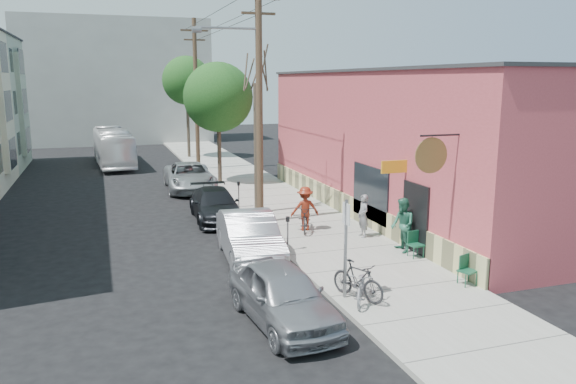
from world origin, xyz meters
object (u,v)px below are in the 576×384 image
object	(u,v)px
tree_bare	(256,149)
bus	(113,147)
sign_post	(346,239)
parking_meter_far	(239,190)
tree_leafy_far	(187,81)
parked_bike_b	(361,286)
car_0	(283,295)
utility_pole_near	(258,98)
patron_green	(402,225)
patio_chair_b	(467,271)
car_2	(215,205)
parking_meter_near	(288,228)
car_1	(250,237)
tree_leafy_mid	(218,97)
parked_bike_a	(358,280)
car_3	(190,177)
cyclist	(305,209)
patio_chair_a	(416,245)
patron_grey	(363,216)

from	to	relation	value
tree_bare	bus	xyz separation A→B (m)	(-5.79, 18.48, -1.74)
sign_post	parking_meter_far	size ratio (longest dim) A/B	2.26
parking_meter_far	tree_leafy_far	world-z (taller)	tree_leafy_far
parked_bike_b	car_0	size ratio (longest dim) A/B	0.38
utility_pole_near	patron_green	distance (m)	8.01
patio_chair_b	parking_meter_far	bearing A→B (deg)	86.83
car_2	car_0	bearing A→B (deg)	-90.28
utility_pole_near	parking_meter_near	bearing A→B (deg)	-91.88
car_1	tree_leafy_far	bearing A→B (deg)	90.13
tree_leafy_mid	parked_bike_a	bearing A→B (deg)	-90.45
car_3	cyclist	bearing A→B (deg)	-71.89
parked_bike_b	bus	size ratio (longest dim) A/B	0.18
car_1	utility_pole_near	bearing A→B (deg)	74.82
utility_pole_near	tree_leafy_mid	size ratio (longest dim) A/B	1.42
patron_green	sign_post	bearing A→B (deg)	-41.43
tree_bare	patio_chair_a	distance (m)	9.22
parking_meter_far	tree_leafy_far	xyz separation A→B (m)	(0.55, 18.99, 5.12)
patio_chair_b	car_1	distance (m)	7.21
cyclist	car_2	distance (m)	4.53
parked_bike_b	car_3	size ratio (longest dim) A/B	0.30
patio_chair_a	patron_grey	distance (m)	2.99
patio_chair_a	parked_bike_a	bearing A→B (deg)	-149.40
tree_leafy_far	patron_grey	distance (m)	26.23
tree_bare	tree_leafy_mid	bearing A→B (deg)	90.00
patron_grey	patio_chair_b	bearing A→B (deg)	6.90
parking_meter_far	patio_chair_b	xyz separation A→B (m)	(3.95, -12.32, -0.39)
parking_meter_near	patron_green	distance (m)	4.04
parking_meter_far	bus	xyz separation A→B (m)	(-5.24, 17.19, 0.36)
parking_meter_far	patron_grey	bearing A→B (deg)	-63.18
patron_grey	parked_bike_b	xyz separation A→B (m)	(-2.93, -5.90, -0.39)
parking_meter_near	patio_chair_b	world-z (taller)	parking_meter_near
parked_bike_a	tree_leafy_mid	bearing A→B (deg)	65.02
patron_grey	car_0	distance (m)	8.16
patio_chair_b	cyclist	distance (m)	7.78
patio_chair_a	car_2	world-z (taller)	car_2
tree_leafy_far	patron_green	distance (m)	28.40
parked_bike_b	car_3	xyz separation A→B (m)	(-1.86, 18.21, 0.18)
utility_pole_near	car_2	distance (m)	5.20
patron_grey	parked_bike_a	distance (m)	6.40
patio_chair_b	cyclist	world-z (taller)	cyclist
patio_chair_b	parked_bike_a	xyz separation A→B (m)	(-3.55, 0.05, 0.10)
parking_meter_near	bus	world-z (taller)	bus
car_2	car_1	bearing A→B (deg)	-87.65
tree_leafy_far	car_2	distance (m)	21.34
parking_meter_far	tree_leafy_mid	xyz separation A→B (m)	(0.55, 7.03, 4.17)
patron_grey	patron_green	distance (m)	2.24
tree_leafy_far	parked_bike_a	distance (m)	31.72
car_1	car_2	size ratio (longest dim) A/B	1.04
patio_chair_a	parked_bike_a	distance (m)	4.48
parked_bike_a	car_2	distance (m)	10.87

